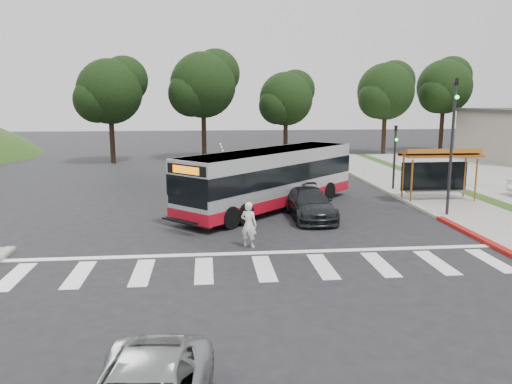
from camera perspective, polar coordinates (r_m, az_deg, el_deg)
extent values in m
plane|color=black|center=(21.59, -0.62, -4.35)|extent=(140.00, 140.00, 0.00)
cube|color=gray|center=(32.00, 18.03, 0.15)|extent=(4.00, 40.00, 0.12)
cube|color=#9E9991|center=(31.25, 14.67, 0.12)|extent=(0.30, 40.00, 0.15)
cube|color=maroon|center=(22.38, 23.57, -4.52)|extent=(0.32, 6.00, 0.15)
cube|color=silver|center=(16.83, 0.93, -8.70)|extent=(18.00, 2.60, 0.01)
cylinder|color=#A0581A|center=(27.76, 17.35, 1.20)|extent=(0.10, 0.10, 2.30)
cylinder|color=#A0581A|center=(29.35, 23.83, 1.26)|extent=(0.10, 0.10, 2.30)
cylinder|color=#A0581A|center=(28.85, 16.43, 1.59)|extent=(0.10, 0.10, 2.30)
cylinder|color=#A0581A|center=(30.39, 22.73, 1.63)|extent=(0.10, 0.10, 2.30)
cube|color=#A0581A|center=(28.88, 20.33, 3.97)|extent=(4.20, 1.60, 0.12)
cube|color=#A0581A|center=(28.91, 20.30, 4.28)|extent=(4.20, 1.32, 0.51)
cube|color=black|center=(29.57, 19.67, 1.71)|extent=(3.80, 0.06, 1.60)
cube|color=gray|center=(29.15, 20.08, 0.07)|extent=(3.60, 0.40, 0.08)
cylinder|color=black|center=(25.16, 21.44, 4.58)|extent=(0.14, 0.14, 6.50)
imported|color=black|center=(25.06, 21.86, 10.83)|extent=(0.16, 0.20, 1.00)
sphere|color=#19E533|center=(24.90, 22.00, 10.02)|extent=(0.18, 0.18, 0.18)
cylinder|color=black|center=(31.64, 15.54, 3.73)|extent=(0.14, 0.14, 4.00)
imported|color=black|center=(31.51, 15.68, 6.44)|extent=(0.16, 0.20, 1.00)
sphere|color=#19E533|center=(31.37, 15.76, 5.77)|extent=(0.18, 0.18, 0.18)
cylinder|color=black|center=(52.05, 14.41, 6.66)|extent=(0.44, 0.44, 4.40)
sphere|color=black|center=(51.95, 14.61, 11.06)|extent=(5.60, 5.60, 5.60)
sphere|color=black|center=(53.15, 15.50, 12.08)|extent=(4.20, 4.20, 4.20)
sphere|color=black|center=(50.96, 13.80, 10.32)|extent=(3.92, 3.92, 3.92)
cylinder|color=black|center=(56.63, 20.43, 6.74)|extent=(0.44, 0.44, 4.84)
sphere|color=black|center=(56.55, 20.72, 11.19)|extent=(5.60, 5.60, 5.60)
sphere|color=black|center=(57.84, 21.43, 12.20)|extent=(4.20, 4.20, 4.20)
sphere|color=black|center=(55.49, 20.07, 10.46)|extent=(3.92, 3.92, 3.92)
cylinder|color=black|center=(46.88, -5.97, 6.68)|extent=(0.44, 0.44, 4.84)
sphere|color=black|center=(46.79, -6.08, 12.06)|extent=(6.00, 6.00, 6.00)
sphere|color=black|center=(47.75, -4.62, 13.38)|extent=(4.50, 4.50, 4.50)
sphere|color=black|center=(46.04, -7.39, 11.10)|extent=(4.20, 4.20, 4.20)
cylinder|color=black|center=(49.54, 3.39, 6.41)|extent=(0.44, 0.44, 3.96)
sphere|color=black|center=(49.41, 3.44, 10.58)|extent=(5.20, 5.20, 5.20)
sphere|color=black|center=(50.36, 4.50, 11.59)|extent=(3.90, 3.90, 3.90)
sphere|color=black|center=(48.63, 2.48, 9.85)|extent=(3.64, 3.64, 3.64)
cylinder|color=black|center=(45.63, -16.12, 5.94)|extent=(0.44, 0.44, 4.40)
sphere|color=black|center=(45.51, -16.38, 10.96)|extent=(5.60, 5.60, 5.60)
sphere|color=black|center=(46.18, -14.86, 12.27)|extent=(4.20, 4.20, 4.20)
sphere|color=black|center=(45.01, -17.74, 10.01)|extent=(3.92, 3.92, 3.92)
imported|color=silver|center=(18.93, -0.83, -3.75)|extent=(0.76, 0.68, 1.76)
imported|color=black|center=(23.71, 6.15, -1.34)|extent=(1.99, 4.78, 1.38)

